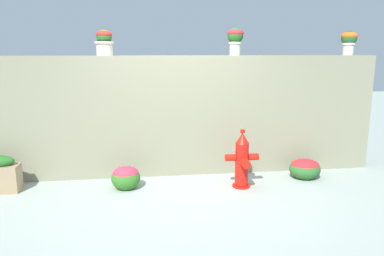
{
  "coord_description": "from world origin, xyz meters",
  "views": [
    {
      "loc": [
        -0.47,
        -4.76,
        1.96
      ],
      "look_at": [
        0.28,
        0.85,
        0.78
      ],
      "focal_mm": 34.65,
      "sensor_mm": 36.0,
      "label": 1
    }
  ],
  "objects": [
    {
      "name": "potted_plant_1",
      "position": [
        -1.02,
        1.08,
        2.1
      ],
      "size": [
        0.29,
        0.29,
        0.39
      ],
      "color": "beige",
      "rests_on": "stone_wall"
    },
    {
      "name": "ground_plane",
      "position": [
        0.0,
        0.0,
        0.0
      ],
      "size": [
        24.0,
        24.0,
        0.0
      ],
      "primitive_type": "plane",
      "color": "#95A097"
    },
    {
      "name": "potted_plant_2",
      "position": [
        1.0,
        1.09,
        2.16
      ],
      "size": [
        0.26,
        0.26,
        0.42
      ],
      "color": "beige",
      "rests_on": "stone_wall"
    },
    {
      "name": "flower_bush_left",
      "position": [
        -0.75,
        0.4,
        0.18
      ],
      "size": [
        0.42,
        0.37,
        0.35
      ],
      "color": "#316E23",
      "rests_on": "ground"
    },
    {
      "name": "potted_plant_3",
      "position": [
        2.89,
        1.04,
        2.13
      ],
      "size": [
        0.26,
        0.26,
        0.39
      ],
      "color": "beige",
      "rests_on": "stone_wall"
    },
    {
      "name": "flower_bush_right",
      "position": [
        2.02,
        0.5,
        0.16
      ],
      "size": [
        0.48,
        0.44,
        0.32
      ],
      "color": "#2C612A",
      "rests_on": "ground"
    },
    {
      "name": "fire_hydrant",
      "position": [
        0.93,
        0.25,
        0.4
      ],
      "size": [
        0.49,
        0.39,
        0.86
      ],
      "color": "red",
      "rests_on": "ground"
    },
    {
      "name": "stone_wall",
      "position": [
        0.0,
        1.05,
        0.94
      ],
      "size": [
        6.57,
        0.36,
        1.89
      ],
      "primitive_type": "cube",
      "color": "gray",
      "rests_on": "ground"
    }
  ]
}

